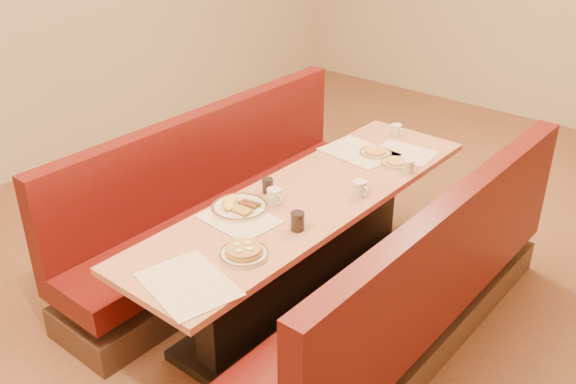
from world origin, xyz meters
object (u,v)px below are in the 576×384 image
Objects in this scene: pancake_plate at (244,252)px; booth_right at (414,299)px; coffee_mug_a at (360,188)px; soda_tumbler_mid at (297,221)px; soda_tumbler_near at (268,186)px; diner_table at (308,250)px; coffee_mug_d at (397,130)px; coffee_mug_b at (275,196)px; eggs_plate at (239,207)px; coffee_mug_c at (409,166)px; booth_left at (222,214)px.

booth_right is at bearing 49.81° from pancake_plate.
coffee_mug_a is 0.53m from soda_tumbler_mid.
soda_tumbler_mid reaches higher than pancake_plate.
diner_table is at bearing 30.66° from soda_tumbler_near.
booth_right reaches higher than diner_table.
booth_right is 21.35× the size of coffee_mug_a.
coffee_mug_d is 1.17× the size of soda_tumbler_near.
pancake_plate is at bearing -52.38° from coffee_mug_b.
coffee_mug_a is at bearing 64.12° from coffee_mug_b.
eggs_plate is 0.26m from soda_tumbler_near.
coffee_mug_c is (0.48, 1.02, 0.02)m from eggs_plate.
coffee_mug_a is 1.32× the size of soda_tumbler_near.
pancake_plate is at bearing -67.19° from coffee_mug_d.
diner_table is at bearing -114.62° from coffee_mug_c.
coffee_mug_d is at bearing 85.55° from eggs_plate.
booth_right is 1.43m from coffee_mug_d.
pancake_plate is 2.14× the size of coffee_mug_b.
soda_tumbler_near is at bearing 92.44° from eggs_plate.
coffee_mug_a is 1.15× the size of soda_tumbler_mid.
pancake_plate is at bearing -130.19° from booth_right.
coffee_mug_b is at bearing 153.49° from soda_tumbler_mid.
coffee_mug_a reaches higher than coffee_mug_c.
soda_tumbler_near is (0.52, -0.12, 0.43)m from booth_left.
booth_left is (-0.73, 0.00, -0.01)m from diner_table.
coffee_mug_d is (-0.82, 1.10, 0.43)m from booth_right.
eggs_plate is 3.11× the size of soda_tumbler_mid.
booth_right is at bearing 7.49° from soda_tumbler_near.
soda_tumbler_near is (-0.21, -0.12, 0.42)m from diner_table.
soda_tumbler_mid reaches higher than eggs_plate.
booth_right is 7.87× the size of eggs_plate.
soda_tumbler_near is at bearing -149.34° from diner_table.
soda_tumbler_mid is (-0.09, -0.98, 0.01)m from coffee_mug_c.
coffee_mug_a reaches higher than coffee_mug_d.
booth_left reaches higher than soda_tumbler_near.
pancake_plate is 1.35m from coffee_mug_c.
coffee_mug_a reaches higher than diner_table.
coffee_mug_c is (0.14, 1.34, 0.02)m from pancake_plate.
coffee_mug_c is (0.06, 0.45, -0.01)m from coffee_mug_a.
booth_left reaches higher than soda_tumbler_mid.
soda_tumbler_near is at bearing -80.18° from coffee_mug_d.
soda_tumbler_near is (-0.13, -1.22, 0.00)m from coffee_mug_d.
booth_left is 24.33× the size of coffee_mug_c.
coffee_mug_b is (-0.82, -0.20, 0.44)m from booth_right.
coffee_mug_b is at bearing -17.35° from booth_left.
booth_right reaches higher than coffee_mug_d.
coffee_mug_d is (-0.22, 1.80, 0.02)m from pancake_plate.
booth_left is at bearing 159.76° from soda_tumbler_mid.
booth_right is at bearing -8.97° from coffee_mug_a.
eggs_plate is 3.05× the size of coffee_mug_d.
coffee_mug_c is (1.02, 0.64, 0.43)m from booth_left.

